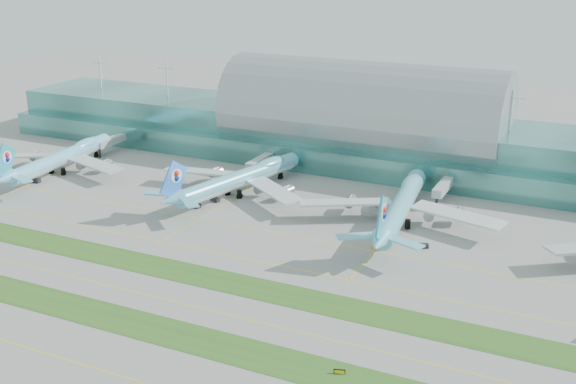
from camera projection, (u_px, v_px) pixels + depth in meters
The scene contains 18 objects.
ground at pixel (203, 280), 201.36m from camera, with size 700.00×700.00×0.00m, color gray.
terminal at pixel (363, 129), 306.55m from camera, with size 340.00×69.10×36.00m.
grass_strip_near at pixel (143, 326), 177.47m from camera, with size 420.00×12.00×0.08m, color #2D591E.
grass_strip_far at pixel (207, 277), 203.05m from camera, with size 420.00×12.00×0.08m, color #2D591E.
taxiline_a at pixel (89, 366), 160.42m from camera, with size 420.00×0.35×0.01m, color yellow.
taxiline_b at pixel (175, 302), 189.42m from camera, with size 420.00×0.35×0.01m, color yellow.
taxiline_c at pixel (235, 256), 216.71m from camera, with size 420.00×0.35×0.01m, color yellow.
taxiline_d at pixel (268, 232), 235.47m from camera, with size 420.00×0.35×0.01m, color yellow.
airliner_a at pixel (63, 157), 295.76m from camera, with size 64.67×73.67×20.27m.
airliner_b at pixel (241, 177), 269.24m from camera, with size 64.86×74.78×20.81m.
airliner_c at pixel (402, 204), 240.81m from camera, with size 68.77×78.55×21.62m.
gse_a at pixel (1, 176), 289.91m from camera, with size 3.29×1.68×1.33m, color yellow.
gse_b at pixel (36, 181), 283.40m from camera, with size 3.30×1.86×1.69m, color black.
gse_c at pixel (196, 206), 256.73m from camera, with size 3.36×2.12×1.45m, color black.
gse_d at pixel (215, 200), 262.74m from camera, with size 3.71×1.74×1.45m, color black.
gse_e at pixel (378, 246), 221.84m from camera, with size 3.32×2.03×1.67m, color #E7A80D.
gse_f at pixel (422, 246), 222.85m from camera, with size 3.85×1.69×1.30m, color black.
taxiway_sign_east at pixel (339, 372), 157.48m from camera, with size 2.56×1.02×1.10m.
Camera 1 is at (99.97, -154.22, 89.10)m, focal length 45.00 mm.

